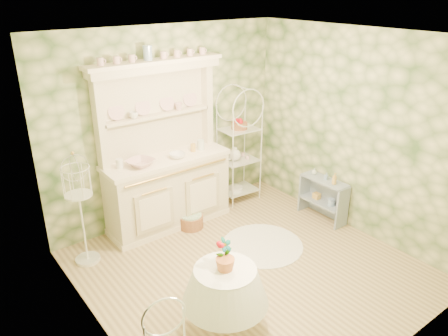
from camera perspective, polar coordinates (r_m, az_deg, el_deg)
floor at (r=5.41m, az=3.29°, el=-12.97°), size 3.60×3.60×0.00m
ceiling at (r=4.41m, az=4.12°, el=16.77°), size 3.60×3.60×0.00m
wall_left at (r=3.92m, az=-16.83°, el=-5.83°), size 3.60×3.60×0.00m
wall_right at (r=6.01m, az=16.82°, el=4.34°), size 3.60×3.60×0.00m
wall_back at (r=6.13m, az=-7.41°, el=5.51°), size 3.60×3.60×0.00m
wall_front at (r=3.73m, az=22.18°, el=-8.20°), size 3.60×3.60×0.00m
kitchen_dresser at (r=5.88m, az=-7.61°, el=2.59°), size 1.87×0.61×2.29m
bakers_rack at (r=6.64m, az=1.99°, el=3.48°), size 0.62×0.46×1.92m
side_shelf at (r=6.46m, az=12.81°, el=-3.84°), size 0.29×0.75×0.64m
round_table at (r=4.43m, az=0.14°, el=-17.44°), size 0.71×0.71×0.60m
birdcage_stand at (r=5.43m, az=-18.22°, el=-5.16°), size 0.36×0.36×1.44m
floor_basket at (r=6.18m, az=-4.33°, el=-6.83°), size 0.41×0.41×0.21m
lace_rug at (r=5.84m, az=5.03°, el=-9.97°), size 1.30×1.30×0.01m
bowl_floral at (r=5.70m, az=-10.82°, el=0.35°), size 0.42×0.42×0.08m
bowl_white at (r=5.89m, az=-6.11°, el=1.40°), size 0.28×0.28×0.07m
cup_left at (r=5.71m, az=-11.71°, el=6.62°), size 0.12×0.12×0.09m
cup_right at (r=6.02m, az=-5.93°, el=7.83°), size 0.11×0.11×0.10m
potted_geranium at (r=4.14m, az=0.11°, el=-11.12°), size 0.16×0.11×0.29m
bottle_amber at (r=6.19m, az=14.21°, el=-1.50°), size 0.08×0.08×0.17m
bottle_blue at (r=6.32m, az=13.19°, el=-1.16°), size 0.06×0.06×0.10m
bottle_glass at (r=6.45m, az=11.71°, el=-0.56°), size 0.07×0.07×0.10m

